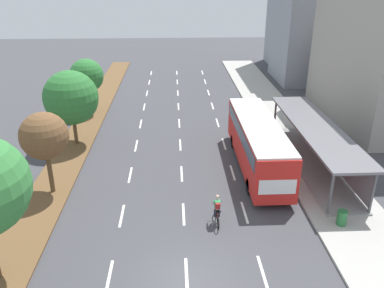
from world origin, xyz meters
TOP-DOWN VIEW (x-y plane):
  - ground_plane at (0.00, 0.00)m, footprint 140.00×140.00m
  - median_strip at (-8.30, 20.00)m, footprint 2.60×52.00m
  - sidewalk_right at (9.25, 20.00)m, footprint 4.50×52.00m
  - lane_divider_left at (-3.50, 17.45)m, footprint 0.14×45.90m
  - lane_divider_center at (0.00, 17.45)m, footprint 0.14×45.90m
  - lane_divider_right at (3.50, 17.45)m, footprint 0.14×45.90m
  - bus_shelter at (9.53, 11.00)m, footprint 2.90×13.55m
  - bus at (5.25, 10.89)m, footprint 2.54×11.29m
  - cyclist at (1.81, 4.39)m, footprint 0.46×1.82m
  - median_tree_second at (-8.06, 8.05)m, footprint 2.84×2.84m
  - median_tree_third at (-8.24, 15.43)m, footprint 4.14×4.14m
  - median_tree_fourth at (-8.55, 22.82)m, footprint 3.14×3.14m
  - trash_bin at (8.45, 3.73)m, footprint 0.52×0.52m
  - building_near_right at (17.71, 20.34)m, footprint 7.04×15.09m
  - building_mid_right at (17.13, 34.90)m, footprint 9.25×8.61m
  - building_far_right at (18.20, 41.32)m, footprint 9.11×12.00m

SIDE VIEW (x-z plane):
  - ground_plane at x=0.00m, z-range 0.00..0.00m
  - lane_divider_left at x=-3.50m, z-range 0.00..0.01m
  - lane_divider_center at x=0.00m, z-range 0.00..0.01m
  - lane_divider_right at x=3.50m, z-range 0.00..0.01m
  - median_strip at x=-8.30m, z-range 0.00..0.12m
  - sidewalk_right at x=9.25m, z-range 0.00..0.15m
  - trash_bin at x=8.45m, z-range 0.15..1.00m
  - cyclist at x=1.81m, z-range -0.06..1.65m
  - bus_shelter at x=9.53m, z-range 0.43..3.29m
  - bus at x=5.25m, z-range 0.38..3.75m
  - median_tree_fourth at x=-8.55m, z-range 1.14..6.35m
  - median_tree_second at x=-8.06m, z-range 1.25..6.40m
  - median_tree_third at x=-8.24m, z-range 0.97..6.82m
  - building_mid_right at x=17.13m, z-range 0.00..12.66m
  - building_near_right at x=17.71m, z-range 0.00..15.78m
  - building_far_right at x=18.20m, z-range 0.00..17.58m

